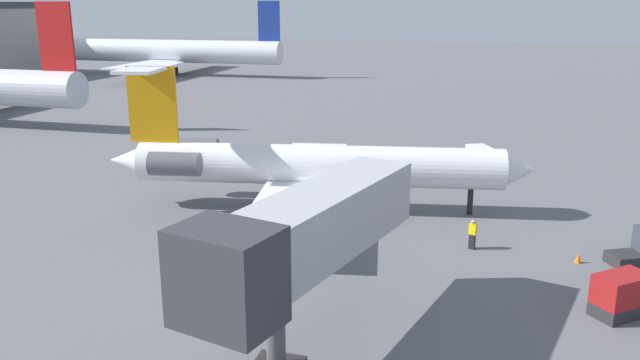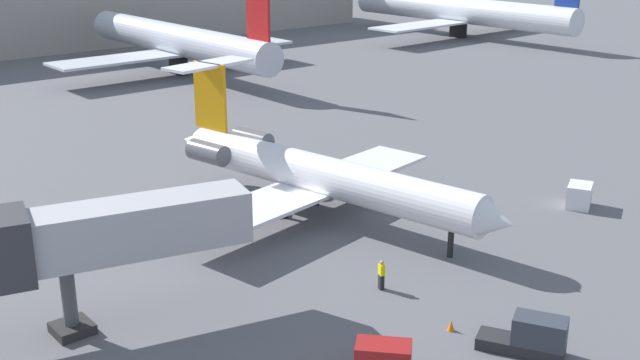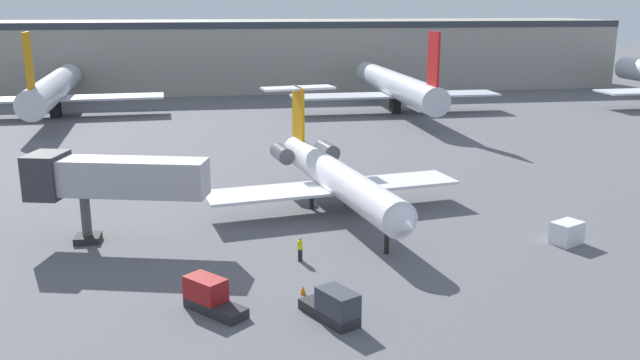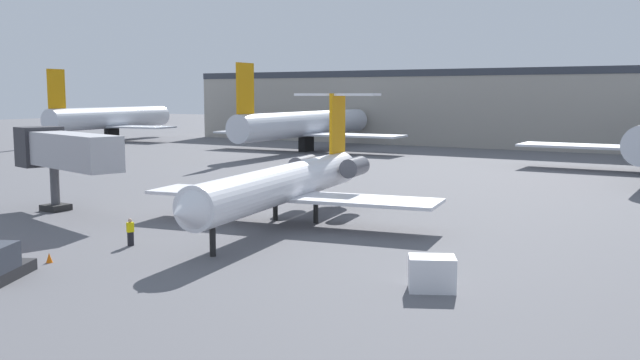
# 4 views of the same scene
# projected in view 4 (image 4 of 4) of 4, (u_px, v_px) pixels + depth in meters

# --- Properties ---
(ground_plane) EXTENTS (400.00, 400.00, 0.10)m
(ground_plane) POSITION_uv_depth(u_px,v_px,m) (269.00, 226.00, 49.86)
(ground_plane) COLOR #5B5B60
(regional_jet) EXTENTS (21.83, 27.70, 9.26)m
(regional_jet) POSITION_uv_depth(u_px,v_px,m) (289.00, 181.00, 50.03)
(regional_jet) COLOR white
(regional_jet) RESTS_ON ground_plane
(jet_bridge) EXTENTS (13.13, 5.97, 6.57)m
(jet_bridge) POSITION_uv_depth(u_px,v_px,m) (62.00, 151.00, 54.50)
(jet_bridge) COLOR #ADADB2
(jet_bridge) RESTS_ON ground_plane
(ground_crew_marshaller) EXTENTS (0.38, 0.46, 1.69)m
(ground_crew_marshaller) POSITION_uv_depth(u_px,v_px,m) (130.00, 232.00, 43.20)
(ground_crew_marshaller) COLOR black
(ground_crew_marshaller) RESTS_ON ground_plane
(baggage_tug_lead) EXTENTS (3.09, 4.19, 1.90)m
(baggage_tug_lead) POSITION_uv_depth(u_px,v_px,m) (0.00, 265.00, 35.04)
(baggage_tug_lead) COLOR #262628
(baggage_tug_lead) RESTS_ON ground_plane
(cargo_container_uld) EXTENTS (2.65, 2.38, 1.63)m
(cargo_container_uld) POSITION_uv_depth(u_px,v_px,m) (432.00, 274.00, 33.38)
(cargo_container_uld) COLOR silver
(cargo_container_uld) RESTS_ON ground_plane
(traffic_cone_near) EXTENTS (0.36, 0.36, 0.55)m
(traffic_cone_near) POSITION_uv_depth(u_px,v_px,m) (49.00, 258.00, 38.93)
(traffic_cone_near) COLOR orange
(traffic_cone_near) RESTS_ON ground_plane
(terminal_building) EXTENTS (142.93, 21.16, 13.43)m
(terminal_building) POSITION_uv_depth(u_px,v_px,m) (562.00, 108.00, 121.80)
(terminal_building) COLOR #9E998E
(terminal_building) RESTS_ON ground_plane
(parked_airliner_west_end) EXTENTS (27.43, 32.29, 13.55)m
(parked_airliner_west_end) POSITION_uv_depth(u_px,v_px,m) (111.00, 118.00, 139.18)
(parked_airliner_west_end) COLOR silver
(parked_airliner_west_end) RESTS_ON ground_plane
(parked_airliner_west_mid) EXTENTS (32.66, 38.68, 13.42)m
(parked_airliner_west_mid) POSITION_uv_depth(u_px,v_px,m) (306.00, 125.00, 112.91)
(parked_airliner_west_mid) COLOR silver
(parked_airliner_west_mid) RESTS_ON ground_plane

